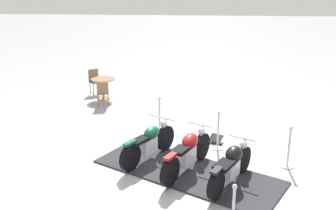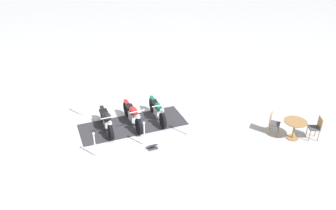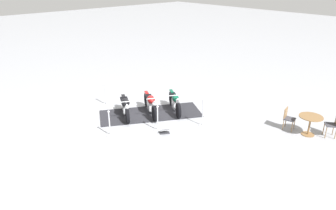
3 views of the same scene
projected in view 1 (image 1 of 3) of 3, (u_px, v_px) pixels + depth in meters
name	position (u px, v px, depth m)	size (l,w,h in m)	color
ground_plane	(187.00, 172.00, 9.11)	(80.00, 80.00, 0.00)	#A8AAB2
display_platform	(187.00, 172.00, 9.10)	(4.40, 1.65, 0.04)	#28282D
motorcycle_black	(232.00, 165.00, 8.40)	(1.09, 1.85, 0.90)	black
motorcycle_maroon	(188.00, 152.00, 8.98)	(1.11, 2.04, 0.97)	black
motorcycle_forest	(149.00, 142.00, 9.55)	(1.18, 1.83, 0.97)	black
stanchion_right_front	(288.00, 154.00, 9.27)	(0.31, 0.31, 1.04)	silver
stanchion_right_rear	(160.00, 120.00, 11.21)	(0.28, 0.28, 1.14)	silver
stanchion_right_mid	(218.00, 136.00, 10.24)	(0.29, 0.29, 1.06)	silver
info_placard	(216.00, 141.00, 10.69)	(0.44, 0.40, 0.22)	#333338
cafe_table	(103.00, 84.00, 14.45)	(0.88, 0.88, 0.78)	olive
cafe_chair_near_table	(103.00, 92.00, 13.70)	(0.48, 0.48, 0.89)	olive
cafe_chair_across_table	(95.00, 80.00, 15.12)	(0.56, 0.56, 0.96)	olive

